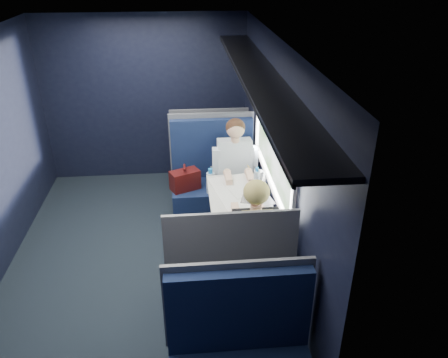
{
  "coord_description": "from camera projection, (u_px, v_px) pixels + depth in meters",
  "views": [
    {
      "loc": [
        0.54,
        -3.86,
        2.97
      ],
      "look_at": [
        0.9,
        0.0,
        0.95
      ],
      "focal_mm": 35.0,
      "sensor_mm": 36.0,
      "label": 1
    }
  ],
  "objects": [
    {
      "name": "table",
      "position": [
        237.0,
        203.0,
        4.52
      ],
      "size": [
        0.62,
        1.0,
        0.74
      ],
      "color": "#54565E",
      "rests_on": "ground"
    },
    {
      "name": "ground",
      "position": [
        142.0,
        260.0,
        4.74
      ],
      "size": [
        2.8,
        4.2,
        0.01
      ],
      "primitive_type": "cube",
      "color": "black"
    },
    {
      "name": "laptop",
      "position": [
        258.0,
        192.0,
        4.44
      ],
      "size": [
        0.3,
        0.34,
        0.22
      ],
      "color": "silver",
      "rests_on": "table"
    },
    {
      "name": "woman",
      "position": [
        254.0,
        237.0,
        3.87
      ],
      "size": [
        0.53,
        0.56,
        1.32
      ],
      "color": "black",
      "rests_on": "ground"
    },
    {
      "name": "seat_row_front",
      "position": [
        209.0,
        155.0,
        6.21
      ],
      "size": [
        1.04,
        0.51,
        1.16
      ],
      "color": "#0C1535",
      "rests_on": "ground"
    },
    {
      "name": "papers",
      "position": [
        240.0,
        191.0,
        4.59
      ],
      "size": [
        0.65,
        0.82,
        0.01
      ],
      "primitive_type": "cube",
      "rotation": [
        0.0,
        0.0,
        0.22
      ],
      "color": "white",
      "rests_on": "table"
    },
    {
      "name": "bottle_small",
      "position": [
        257.0,
        178.0,
        4.63
      ],
      "size": [
        0.07,
        0.07,
        0.22
      ],
      "color": "silver",
      "rests_on": "table"
    },
    {
      "name": "cup",
      "position": [
        260.0,
        175.0,
        4.8
      ],
      "size": [
        0.08,
        0.08,
        0.1
      ],
      "primitive_type": "cylinder",
      "color": "white",
      "rests_on": "table"
    },
    {
      "name": "man",
      "position": [
        235.0,
        168.0,
        5.12
      ],
      "size": [
        0.53,
        0.56,
        1.32
      ],
      "color": "black",
      "rests_on": "ground"
    },
    {
      "name": "seat_bay_far",
      "position": [
        228.0,
        279.0,
        3.85
      ],
      "size": [
        1.04,
        0.62,
        1.26
      ],
      "color": "#0C1535",
      "rests_on": "ground"
    },
    {
      "name": "seat_bay_near",
      "position": [
        212.0,
        185.0,
        5.38
      ],
      "size": [
        1.06,
        0.62,
        1.26
      ],
      "color": "#0C1535",
      "rests_on": "ground"
    },
    {
      "name": "room_shell",
      "position": [
        130.0,
        133.0,
        4.06
      ],
      "size": [
        3.0,
        4.4,
        2.4
      ],
      "color": "black",
      "rests_on": "ground"
    }
  ]
}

